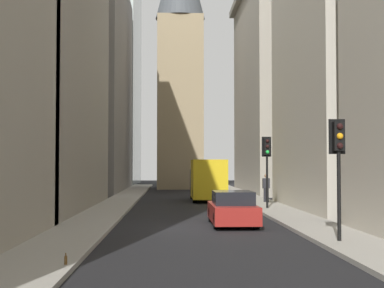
# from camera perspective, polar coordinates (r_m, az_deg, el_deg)

# --- Properties ---
(ground_plane) EXTENTS (135.00, 135.00, 0.00)m
(ground_plane) POSITION_cam_1_polar(r_m,az_deg,el_deg) (22.15, 0.78, -8.62)
(ground_plane) COLOR black
(sidewalk_right) EXTENTS (90.00, 2.20, 0.14)m
(sidewalk_right) POSITION_cam_1_polar(r_m,az_deg,el_deg) (22.37, -10.93, -8.34)
(sidewalk_right) COLOR #A8A399
(sidewalk_right) RESTS_ON ground_plane
(sidewalk_left) EXTENTS (90.00, 2.20, 0.14)m
(sidewalk_left) POSITION_cam_1_polar(r_m,az_deg,el_deg) (22.81, 12.27, -8.21)
(sidewalk_left) COLOR #A8A399
(sidewalk_left) RESTS_ON ground_plane
(building_left_far) EXTENTS (17.14, 10.50, 21.90)m
(building_left_far) POSITION_cam_1_polar(r_m,az_deg,el_deg) (52.30, 10.93, 7.18)
(building_left_far) COLOR #A8A091
(building_left_far) RESTS_ON ground_plane
(building_right_far) EXTENTS (19.40, 10.00, 20.23)m
(building_right_far) POSITION_cam_1_polar(r_m,az_deg,el_deg) (54.29, -12.23, 5.94)
(building_right_far) COLOR gray
(building_right_far) RESTS_ON ground_plane
(church_spire) EXTENTS (5.23, 5.23, 28.07)m
(church_spire) POSITION_cam_1_polar(r_m,az_deg,el_deg) (59.45, -1.23, 9.64)
(church_spire) COLOR #9E8966
(church_spire) RESTS_ON ground_plane
(delivery_truck) EXTENTS (6.46, 2.25, 2.84)m
(delivery_truck) POSITION_cam_1_polar(r_m,az_deg,el_deg) (38.62, 1.61, -3.70)
(delivery_truck) COLOR yellow
(delivery_truck) RESTS_ON ground_plane
(sedan_red) EXTENTS (4.30, 1.78, 1.42)m
(sedan_red) POSITION_cam_1_polar(r_m,az_deg,el_deg) (22.93, 4.21, -6.73)
(sedan_red) COLOR maroon
(sedan_red) RESTS_ON ground_plane
(traffic_light_foreground) EXTENTS (0.43, 0.52, 3.79)m
(traffic_light_foreground) POSITION_cam_1_polar(r_m,az_deg,el_deg) (17.77, 14.89, -0.70)
(traffic_light_foreground) COLOR black
(traffic_light_foreground) RESTS_ON sidewalk_left
(traffic_light_midblock) EXTENTS (0.43, 0.52, 3.91)m
(traffic_light_midblock) POSITION_cam_1_polar(r_m,az_deg,el_deg) (30.55, 7.75, -1.18)
(traffic_light_midblock) COLOR black
(traffic_light_midblock) RESTS_ON sidewalk_left
(pedestrian) EXTENTS (0.26, 0.44, 1.76)m
(pedestrian) POSITION_cam_1_polar(r_m,az_deg,el_deg) (35.51, 7.65, -4.39)
(pedestrian) COLOR black
(pedestrian) RESTS_ON sidewalk_left
(discarded_bottle) EXTENTS (0.07, 0.07, 0.27)m
(discarded_bottle) POSITION_cam_1_polar(r_m,az_deg,el_deg) (13.61, -12.90, -11.58)
(discarded_bottle) COLOR brown
(discarded_bottle) RESTS_ON sidewalk_right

